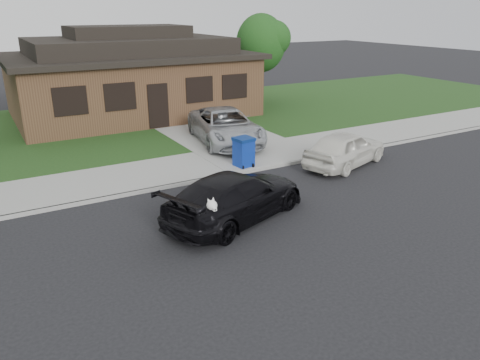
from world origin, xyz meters
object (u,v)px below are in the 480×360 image
white_compact (345,148)px  minivan (226,126)px  sedan (235,196)px  recycling_bin (244,152)px

white_compact → minivan: bearing=10.9°
sedan → white_compact: 6.31m
sedan → recycling_bin: size_ratio=4.62×
minivan → recycling_bin: minivan is taller
minivan → recycling_bin: size_ratio=4.71×
white_compact → recycling_bin: 3.85m
sedan → minivan: minivan is taller
white_compact → recycling_bin: white_compact is taller
white_compact → recycling_bin: bearing=49.2°
sedan → recycling_bin: sedan is taller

